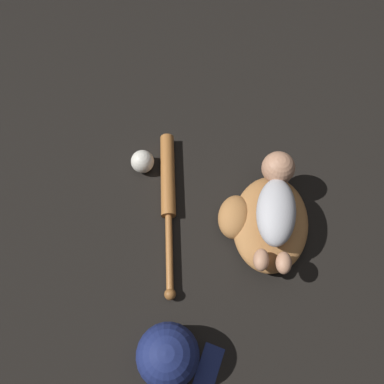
{
  "coord_description": "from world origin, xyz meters",
  "views": [
    {
      "loc": [
        -0.42,
        0.24,
        1.13
      ],
      "look_at": [
        0.1,
        0.3,
        0.07
      ],
      "focal_mm": 35.0,
      "sensor_mm": 36.0,
      "label": 1
    }
  ],
  "objects_px": {
    "baseball_glove": "(264,222)",
    "baseball_cap": "(168,355)",
    "baseball": "(142,162)",
    "baby_figure": "(276,201)",
    "baseball_bat": "(168,190)"
  },
  "relations": [
    {
      "from": "baseball_glove",
      "to": "baseball_cap",
      "type": "distance_m",
      "value": 0.48
    },
    {
      "from": "baseball_glove",
      "to": "baseball",
      "type": "bearing_deg",
      "value": 67.32
    },
    {
      "from": "baby_figure",
      "to": "baseball_bat",
      "type": "relative_size",
      "value": 0.66
    },
    {
      "from": "baseball_bat",
      "to": "baseball_cap",
      "type": "height_order",
      "value": "baseball_cap"
    },
    {
      "from": "baseball_cap",
      "to": "baseball_bat",
      "type": "bearing_deg",
      "value": 8.56
    },
    {
      "from": "baseball_glove",
      "to": "baseball_bat",
      "type": "relative_size",
      "value": 0.6
    },
    {
      "from": "baseball",
      "to": "baseball_cap",
      "type": "bearing_deg",
      "value": -163.48
    },
    {
      "from": "baseball_glove",
      "to": "baseball_bat",
      "type": "bearing_deg",
      "value": 74.77
    },
    {
      "from": "baby_figure",
      "to": "baseball_cap",
      "type": "bearing_deg",
      "value": 149.64
    },
    {
      "from": "baseball_glove",
      "to": "baseball_cap",
      "type": "bearing_deg",
      "value": 149.72
    },
    {
      "from": "baseball_glove",
      "to": "baseball_cap",
      "type": "height_order",
      "value": "baseball_cap"
    },
    {
      "from": "baseball_glove",
      "to": "baby_figure",
      "type": "distance_m",
      "value": 0.1
    },
    {
      "from": "baseball_glove",
      "to": "baseball_cap",
      "type": "xyz_separation_m",
      "value": [
        -0.41,
        0.24,
        0.02
      ]
    },
    {
      "from": "baseball_glove",
      "to": "baseball",
      "type": "relative_size",
      "value": 4.31
    },
    {
      "from": "baseball_glove",
      "to": "baseball_cap",
      "type": "relative_size",
      "value": 1.44
    }
  ]
}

